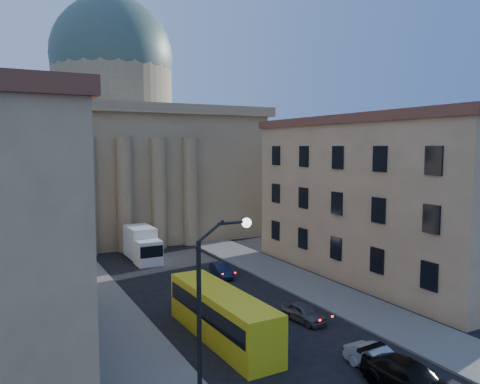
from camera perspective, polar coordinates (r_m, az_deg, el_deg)
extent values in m
cube|color=#5B5954|center=(31.02, -14.24, -17.13)|extent=(5.00, 60.00, 0.15)
cube|color=#5B5954|center=(38.35, 11.94, -12.60)|extent=(5.00, 60.00, 0.15)
cube|color=#766348|center=(67.71, -14.98, 2.03)|extent=(34.00, 26.00, 16.00)
cube|color=#766348|center=(67.74, -15.16, 9.14)|extent=(35.50, 27.50, 1.20)
cylinder|color=#766348|center=(68.07, -15.24, 12.17)|extent=(16.00, 16.00, 8.00)
sphere|color=#465F55|center=(68.66, -15.33, 15.48)|extent=(16.40, 16.40, 16.40)
cube|color=#766348|center=(73.62, 1.57, 0.54)|extent=(13.00, 13.00, 11.00)
cone|color=brown|center=(73.35, 1.59, 6.39)|extent=(26.02, 26.02, 4.00)
cylinder|color=#766348|center=(53.75, -18.04, -0.53)|extent=(1.80, 1.80, 13.00)
cylinder|color=#766348|center=(54.56, -13.90, -0.33)|extent=(1.80, 1.80, 13.00)
cylinder|color=#766348|center=(55.64, -9.90, -0.14)|extent=(1.80, 1.80, 13.00)
cylinder|color=#766348|center=(56.99, -6.07, 0.05)|extent=(1.80, 1.80, 13.00)
cube|color=tan|center=(45.44, 17.15, -0.94)|extent=(11.00, 26.00, 14.00)
cube|color=brown|center=(45.23, 17.42, 8.29)|extent=(11.60, 26.60, 0.80)
cylinder|color=black|center=(20.97, -4.99, -16.74)|extent=(0.20, 0.20, 8.00)
cylinder|color=black|center=(19.95, -3.63, -4.85)|extent=(1.30, 0.12, 0.96)
cylinder|color=black|center=(20.32, -1.06, -3.79)|extent=(1.30, 0.12, 0.12)
sphere|color=white|center=(20.68, 0.80, -3.77)|extent=(0.44, 0.44, 0.44)
imported|color=#9FA2A6|center=(27.24, 16.54, -19.16)|extent=(1.49, 4.06, 1.33)
imported|color=silver|center=(29.70, 1.03, -16.62)|extent=(2.92, 5.51, 1.47)
imported|color=black|center=(25.71, 20.01, -20.57)|extent=(2.55, 5.44, 1.54)
imported|color=#4A4A4E|center=(33.35, 7.72, -14.36)|extent=(1.91, 3.77, 1.23)
imported|color=black|center=(43.59, -2.30, -9.50)|extent=(1.78, 3.90, 1.24)
cube|color=yellow|center=(29.98, -2.27, -14.81)|extent=(2.77, 10.83, 3.03)
cube|color=black|center=(29.81, -2.28, -13.93)|extent=(2.81, 10.24, 1.08)
cylinder|color=black|center=(26.77, -0.17, -19.78)|extent=(0.32, 0.99, 0.98)
cylinder|color=black|center=(27.70, 3.57, -18.90)|extent=(0.32, 0.99, 0.98)
cylinder|color=black|center=(33.29, -7.00, -14.62)|extent=(0.32, 0.99, 0.98)
cylinder|color=black|center=(34.03, -3.86, -14.13)|extent=(0.32, 0.99, 0.98)
cube|color=silver|center=(48.61, -11.15, -7.24)|extent=(2.42, 2.53, 2.52)
cube|color=black|center=(47.41, -10.73, -7.17)|extent=(2.31, 0.13, 1.16)
cube|color=silver|center=(51.15, -12.08, -5.96)|extent=(2.53, 4.42, 3.26)
cylinder|color=black|center=(48.11, -12.19, -8.36)|extent=(0.30, 0.95, 0.95)
cylinder|color=black|center=(48.70, -9.79, -8.15)|extent=(0.30, 0.95, 0.95)
cylinder|color=black|center=(52.07, -13.46, -7.32)|extent=(0.30, 0.95, 0.95)
cylinder|color=black|center=(52.61, -11.23, -7.14)|extent=(0.30, 0.95, 0.95)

